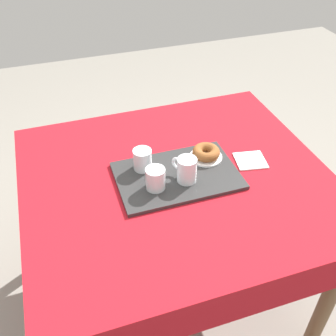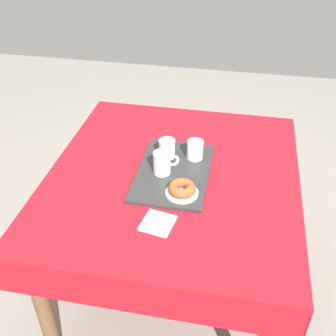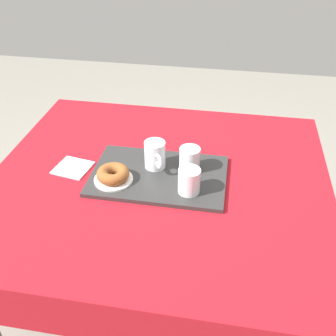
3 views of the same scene
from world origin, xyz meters
name	(u,v)px [view 1 (image 1 of 3)]	position (x,y,z in m)	size (l,w,h in m)	color
ground_plane	(175,290)	(0.00, 0.00, 0.00)	(6.00, 6.00, 0.00)	gray
dining_table	(177,197)	(0.00, 0.00, 0.65)	(1.19, 1.07, 0.76)	#A8141E
serving_tray	(177,176)	(0.00, 0.00, 0.77)	(0.47, 0.31, 0.02)	#2D2D2D
tea_mug_left	(186,170)	(0.02, -0.04, 0.82)	(0.08, 0.11, 0.10)	white
water_glass_near	(143,160)	(-0.12, 0.08, 0.81)	(0.07, 0.07, 0.09)	white
water_glass_far	(155,180)	(-0.10, -0.05, 0.81)	(0.07, 0.07, 0.09)	white
donut_plate_left	(206,157)	(0.15, 0.06, 0.78)	(0.13, 0.13, 0.01)	white
sugar_donut_left	(206,152)	(0.15, 0.06, 0.80)	(0.11, 0.11, 0.04)	brown
paper_napkin	(251,161)	(0.32, 0.00, 0.76)	(0.12, 0.11, 0.01)	white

